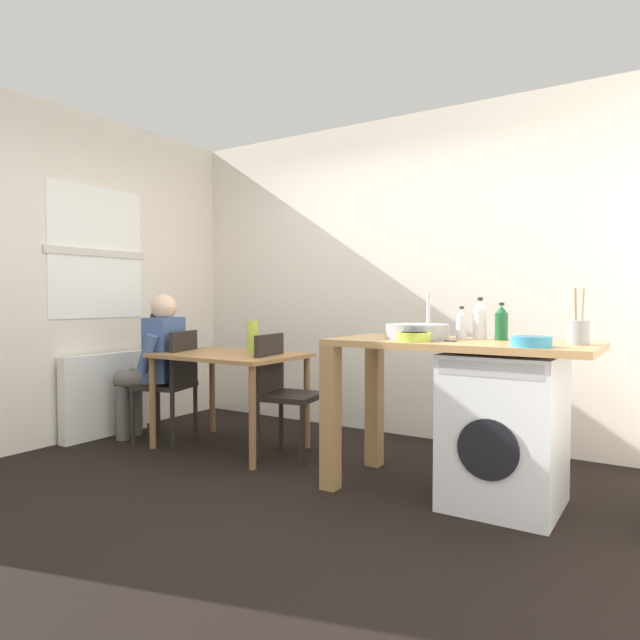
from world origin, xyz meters
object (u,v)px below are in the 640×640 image
bottle_clear_small (501,323)px  mixing_bowl (414,336)px  vase (253,337)px  dining_table (230,366)px  bottle_tall_green (461,324)px  chair_person_seat (173,379)px  colander (531,341)px  seated_person (155,358)px  utensil_crock (579,332)px  chair_opposite (282,388)px  washing_machine (504,430)px  bottle_squat_brown (480,320)px

bottle_clear_small → mixing_bowl: (-0.39, -0.37, -0.07)m
vase → dining_table: bearing=-146.3°
bottle_tall_green → mixing_bowl: size_ratio=1.04×
chair_person_seat → bottle_tall_green: bottle_tall_green is taller
bottle_clear_small → colander: bottle_clear_small is taller
seated_person → utensil_crock: bearing=-104.5°
colander → chair_person_seat: bearing=175.4°
chair_opposite → seated_person: bearing=-90.6°
chair_opposite → bottle_clear_small: bearing=83.0°
utensil_crock → washing_machine: bearing=-171.9°
chair_opposite → seated_person: seated_person is taller
dining_table → bottle_squat_brown: bearing=2.7°
colander → vase: 2.19m
bottle_tall_green → colander: bearing=-36.4°
chair_person_seat → bottle_clear_small: (2.60, 0.16, 0.51)m
dining_table → washing_machine: 2.13m
chair_person_seat → utensil_crock: 3.07m
chair_person_seat → bottle_squat_brown: 2.53m
dining_table → mixing_bowl: mixing_bowl is taller
chair_person_seat → bottle_tall_green: size_ratio=4.56×
bottle_tall_green → colander: bottle_tall_green is taller
seated_person → colander: seated_person is taller
dining_table → seated_person: size_ratio=0.92×
chair_opposite → dining_table: bearing=-93.8°
dining_table → bottle_tall_green: bearing=1.5°
washing_machine → vase: vase is taller
dining_table → chair_opposite: (0.48, 0.04, -0.14)m
bottle_squat_brown → bottle_clear_small: size_ratio=1.14×
bottle_clear_small → colander: 0.47m
mixing_bowl → chair_opposite: bearing=164.5°
colander → vase: vase is taller
dining_table → bottle_clear_small: (2.05, 0.08, 0.38)m
bottle_tall_green → utensil_crock: bearing=-7.4°
bottle_squat_brown → colander: 0.56m
chair_opposite → washing_machine: bearing=77.0°
dining_table → bottle_tall_green: bottle_tall_green is taller
chair_person_seat → chair_opposite: 1.03m
chair_person_seat → seated_person: size_ratio=0.75×
bottle_tall_green → vase: (-1.67, 0.05, -0.14)m
chair_opposite → washing_machine: chair_opposite is taller
bottle_tall_green → utensil_crock: size_ratio=0.66×
washing_machine → mixing_bowl: bearing=-156.7°
seated_person → vase: bearing=-91.4°
colander → bottle_tall_green: bearing=143.6°
chair_person_seat → seated_person: 0.23m
washing_machine → bottle_squat_brown: size_ratio=3.41×
washing_machine → bottle_clear_small: bearing=111.2°
chair_person_seat → washing_machine: size_ratio=1.05×
bottle_tall_green → colander: 0.60m
dining_table → vase: vase is taller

